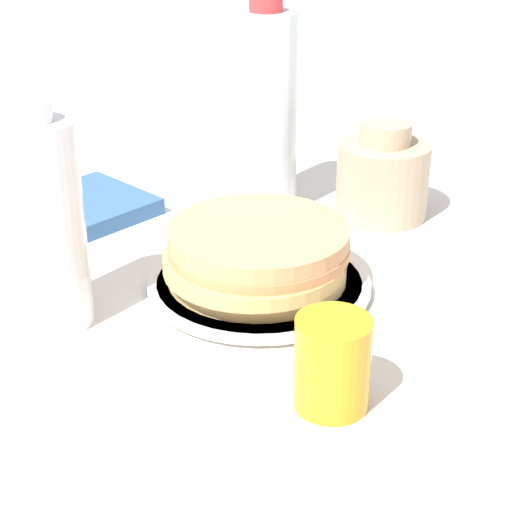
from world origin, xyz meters
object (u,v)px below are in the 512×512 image
at_px(plate, 256,285).
at_px(cream_jug, 383,176).
at_px(pancake_stack, 257,254).
at_px(juice_glass, 332,363).
at_px(water_bottle_near, 45,224).
at_px(water_bottle_mid, 265,112).

relative_size(plate, cream_jug, 1.95).
bearing_deg(pancake_stack, juice_glass, 75.48).
distance_m(water_bottle_near, water_bottle_mid, 0.34).
xyz_separation_m(juice_glass, cream_jug, (-0.28, -0.28, 0.01)).
bearing_deg(juice_glass, water_bottle_near, -59.38).
xyz_separation_m(plate, cream_jug, (-0.23, -0.09, 0.04)).
distance_m(juice_glass, water_bottle_mid, 0.42).
height_order(cream_jug, water_bottle_mid, water_bottle_mid).
bearing_deg(plate, cream_jug, -159.52).
height_order(plate, water_bottle_near, water_bottle_near).
bearing_deg(juice_glass, pancake_stack, -104.52).
bearing_deg(water_bottle_mid, plate, 55.43).
distance_m(pancake_stack, water_bottle_mid, 0.23).
relative_size(plate, juice_glass, 2.87).
xyz_separation_m(cream_jug, water_bottle_near, (0.42, 0.04, 0.05)).
relative_size(water_bottle_near, water_bottle_mid, 0.84).
bearing_deg(water_bottle_mid, pancake_stack, 55.76).
xyz_separation_m(plate, pancake_stack, (-0.00, -0.00, 0.03)).
height_order(juice_glass, cream_jug, cream_jug).
bearing_deg(juice_glass, cream_jug, -134.88).
xyz_separation_m(water_bottle_near, water_bottle_mid, (-0.32, -0.13, 0.02)).
xyz_separation_m(plate, juice_glass, (0.05, 0.19, 0.03)).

